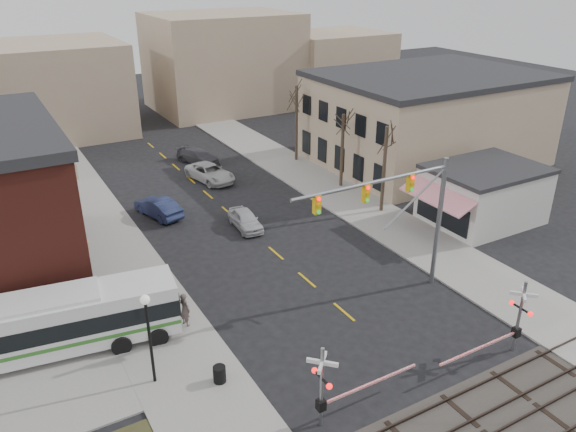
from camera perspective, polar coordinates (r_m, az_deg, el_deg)
The scene contains 22 objects.
ground at distance 30.78m, azimuth 7.88°, elevation -11.46°, with size 160.00×160.00×0.00m, color black.
sidewalk_west at distance 43.70m, azimuth -18.72°, elevation -1.07°, with size 5.00×60.00×0.12m, color gray.
sidewalk_east at distance 50.11m, azimuth 2.85°, elevation 3.53°, with size 5.00×60.00×0.12m, color gray.
ballast_strip at distance 26.46m, azimuth 18.98°, elevation -19.81°, with size 160.00×5.00×0.06m, color #332D28.
rail_tracks at distance 26.40m, azimuth 19.01°, elevation -19.67°, with size 160.00×3.91×0.14m.
tan_building at distance 56.28m, azimuth 13.92°, elevation 9.69°, with size 20.30×15.30×8.50m.
awning_shop at distance 44.21m, azimuth 19.22°, elevation 2.14°, with size 9.74×6.20×4.30m.
tree_east_a at distance 43.42m, azimuth 9.73°, elevation 4.67°, with size 0.28×0.28×6.75m.
tree_east_b at distance 48.17m, azimuth 5.52°, elevation 6.62°, with size 0.28×0.28×6.30m.
tree_east_c at distance 54.59m, azimuth 0.87°, elevation 9.37°, with size 0.28×0.28×7.20m.
transit_bus at distance 30.27m, azimuth -22.91°, elevation -10.02°, with size 12.45×4.29×3.14m.
traffic_signal_mast at distance 31.46m, azimuth 11.73°, elevation 1.12°, with size 10.13×0.30×8.00m.
rr_crossing_west at distance 24.29m, azimuth 4.30°, elevation -16.74°, with size 5.60×1.36×4.00m.
rr_crossing_east at distance 29.96m, azimuth 21.90°, elevation -9.77°, with size 5.60×1.36×4.00m.
street_lamp at distance 25.96m, azimuth -14.06°, elevation -10.37°, with size 0.44×0.44×4.68m.
trash_bin at distance 27.15m, azimuth -6.97°, elevation -15.65°, with size 0.60×0.60×0.82m, color black.
car_a at distance 41.23m, azimuth -4.34°, elevation -0.36°, with size 1.60×3.99×1.36m, color silver.
car_b at distance 44.12m, azimuth -13.05°, elevation 0.87°, with size 1.59×4.56×1.50m, color #1B2244.
car_c at distance 50.62m, azimuth -7.91°, elevation 4.36°, with size 2.45×5.32×1.48m, color #B8B8B8.
car_d at distance 55.53m, azimuth -9.15°, elevation 6.04°, with size 1.89×4.65×1.35m, color #424146.
pedestrian_near at distance 30.70m, azimuth -10.44°, elevation -9.31°, with size 0.70×0.46×1.93m, color #534442.
pedestrian_far at distance 31.64m, azimuth -13.62°, elevation -8.63°, with size 0.88×0.69×1.82m, color #34385B.
Camera 1 is at (-15.81, -19.38, 17.94)m, focal length 35.00 mm.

